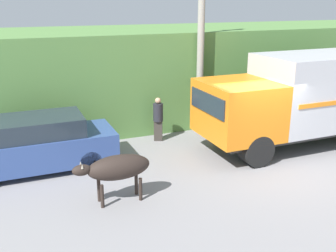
{
  "coord_description": "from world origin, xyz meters",
  "views": [
    {
      "loc": [
        -7.01,
        -9.15,
        4.87
      ],
      "look_at": [
        -3.06,
        0.4,
        1.56
      ],
      "focal_mm": 42.0,
      "sensor_mm": 36.0,
      "label": 1
    }
  ],
  "objects_px": {
    "brown_cow": "(117,168)",
    "utility_pole": "(201,38)",
    "pedestrian_on_hill": "(158,117)",
    "parked_suv": "(37,145)",
    "cargo_truck": "(308,96)"
  },
  "relations": [
    {
      "from": "brown_cow",
      "to": "parked_suv",
      "type": "bearing_deg",
      "value": 111.46
    },
    {
      "from": "parked_suv",
      "to": "cargo_truck",
      "type": "bearing_deg",
      "value": -4.73
    },
    {
      "from": "parked_suv",
      "to": "utility_pole",
      "type": "relative_size",
      "value": 0.67
    },
    {
      "from": "utility_pole",
      "to": "pedestrian_on_hill",
      "type": "bearing_deg",
      "value": -168.03
    },
    {
      "from": "cargo_truck",
      "to": "utility_pole",
      "type": "xyz_separation_m",
      "value": [
        -2.79,
        2.7,
        1.82
      ]
    },
    {
      "from": "brown_cow",
      "to": "parked_suv",
      "type": "distance_m",
      "value": 3.3
    },
    {
      "from": "parked_suv",
      "to": "pedestrian_on_hill",
      "type": "height_order",
      "value": "parked_suv"
    },
    {
      "from": "cargo_truck",
      "to": "parked_suv",
      "type": "bearing_deg",
      "value": 172.31
    },
    {
      "from": "cargo_truck",
      "to": "brown_cow",
      "type": "distance_m",
      "value": 7.41
    },
    {
      "from": "pedestrian_on_hill",
      "to": "utility_pole",
      "type": "relative_size",
      "value": 0.23
    },
    {
      "from": "brown_cow",
      "to": "utility_pole",
      "type": "bearing_deg",
      "value": 34.84
    },
    {
      "from": "cargo_truck",
      "to": "brown_cow",
      "type": "height_order",
      "value": "cargo_truck"
    },
    {
      "from": "parked_suv",
      "to": "utility_pole",
      "type": "bearing_deg",
      "value": 16.57
    },
    {
      "from": "parked_suv",
      "to": "utility_pole",
      "type": "height_order",
      "value": "utility_pole"
    },
    {
      "from": "utility_pole",
      "to": "parked_suv",
      "type": "bearing_deg",
      "value": -166.97
    }
  ]
}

